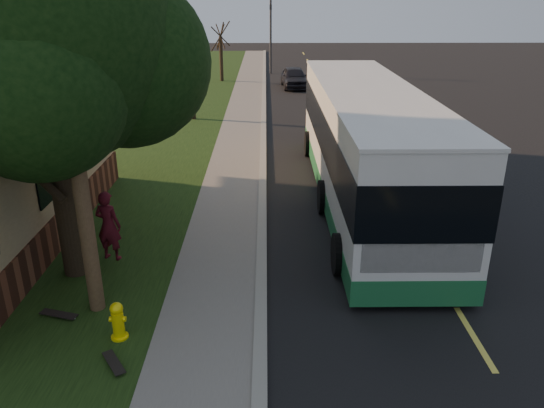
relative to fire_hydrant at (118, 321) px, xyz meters
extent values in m
plane|color=black|center=(2.60, 0.00, -0.43)|extent=(120.00, 120.00, 0.00)
cube|color=black|center=(6.60, 10.00, -0.43)|extent=(8.00, 80.00, 0.01)
cube|color=gray|center=(2.60, 10.00, -0.37)|extent=(0.25, 80.00, 0.12)
cube|color=slate|center=(1.60, 10.00, -0.39)|extent=(2.00, 80.00, 0.08)
cube|color=black|center=(-1.90, 10.00, -0.40)|extent=(5.00, 80.00, 0.07)
cylinder|color=yellow|center=(0.00, 0.00, -0.09)|extent=(0.22, 0.22, 0.55)
sphere|color=yellow|center=(0.00, 0.00, 0.26)|extent=(0.24, 0.24, 0.24)
cylinder|color=yellow|center=(0.00, 0.00, 0.04)|extent=(0.30, 0.10, 0.10)
cylinder|color=yellow|center=(0.00, 0.00, 0.04)|extent=(0.10, 0.18, 0.10)
cylinder|color=yellow|center=(0.00, 0.00, -0.34)|extent=(0.32, 0.32, 0.04)
cylinder|color=#473321|center=(-0.70, 1.00, 4.14)|extent=(0.30, 0.30, 9.00)
cylinder|color=black|center=(-1.60, 2.50, 1.64)|extent=(0.56, 0.56, 4.00)
sphere|color=black|center=(-1.60, 2.50, 4.84)|extent=(5.20, 5.20, 5.20)
sphere|color=black|center=(-0.20, 3.10, 4.24)|extent=(3.60, 3.60, 3.60)
sphere|color=black|center=(-1.30, 1.20, 3.94)|extent=(3.20, 3.20, 3.20)
sphere|color=black|center=(-2.20, 3.90, 5.24)|extent=(3.40, 3.40, 3.40)
cylinder|color=black|center=(-0.90, 18.00, 1.29)|extent=(0.24, 0.24, 3.30)
cylinder|color=black|center=(-0.90, 18.00, 2.94)|extent=(1.38, 0.57, 2.01)
cylinder|color=black|center=(-0.90, 18.00, 2.94)|extent=(0.74, 1.21, 1.58)
cylinder|color=black|center=(-0.90, 18.00, 2.94)|extent=(0.65, 1.05, 1.95)
cylinder|color=black|center=(-0.90, 18.00, 2.94)|extent=(1.28, 0.53, 1.33)
cylinder|color=black|center=(-0.90, 18.00, 2.94)|extent=(0.75, 1.21, 1.70)
cylinder|color=black|center=(-0.40, 30.00, 1.15)|extent=(0.24, 0.24, 3.03)
cylinder|color=black|center=(-0.40, 30.00, 2.66)|extent=(1.38, 0.57, 2.01)
cylinder|color=black|center=(-0.40, 30.00, 2.66)|extent=(0.74, 1.21, 1.58)
cylinder|color=black|center=(-0.40, 30.00, 2.66)|extent=(0.65, 1.05, 1.95)
cylinder|color=black|center=(-0.40, 30.00, 2.66)|extent=(1.28, 0.53, 1.33)
cylinder|color=black|center=(-0.40, 30.00, 2.66)|extent=(0.75, 1.21, 1.70)
cylinder|color=#2D2D30|center=(3.10, 34.00, 2.32)|extent=(0.16, 0.16, 5.50)
imported|color=black|center=(3.10, 34.00, 4.07)|extent=(0.18, 0.22, 1.10)
cube|color=silver|center=(5.70, 7.13, 1.52)|extent=(2.64, 12.67, 2.85)
cube|color=#1C6335|center=(5.70, 7.13, 0.04)|extent=(2.66, 12.69, 0.58)
cube|color=black|center=(5.70, 7.13, 1.73)|extent=(2.68, 12.71, 1.16)
cube|color=black|center=(5.70, 0.82, 1.36)|extent=(2.34, 0.06, 1.69)
cube|color=yellow|center=(5.70, 0.83, 2.79)|extent=(1.69, 0.06, 0.37)
cube|color=#FFF2CC|center=(4.91, 0.81, 0.15)|extent=(0.26, 0.04, 0.16)
cube|color=#FFF2CC|center=(6.49, 0.81, 0.15)|extent=(0.26, 0.04, 0.16)
cube|color=silver|center=(5.70, 7.13, 2.97)|extent=(2.69, 12.72, 0.08)
cylinder|color=black|center=(4.38, 2.48, 0.05)|extent=(0.30, 0.97, 0.97)
cylinder|color=black|center=(7.02, 2.48, 0.05)|extent=(0.30, 0.97, 0.97)
cylinder|color=black|center=(4.38, 6.07, 0.05)|extent=(0.30, 0.97, 0.97)
cylinder|color=black|center=(7.02, 6.07, 0.05)|extent=(0.30, 0.97, 0.97)
cylinder|color=black|center=(4.38, 11.77, 0.05)|extent=(0.30, 0.97, 0.97)
cylinder|color=black|center=(7.02, 11.77, 0.05)|extent=(0.30, 0.97, 0.97)
imported|color=#4E0F1A|center=(-0.98, 3.14, 0.49)|extent=(0.71, 0.56, 1.71)
cube|color=black|center=(0.10, -0.79, -0.30)|extent=(0.56, 0.71, 0.02)
cylinder|color=silver|center=(0.24, -1.00, -0.34)|extent=(0.16, 0.13, 0.05)
cylinder|color=silver|center=(-0.04, -0.57, -0.34)|extent=(0.16, 0.13, 0.05)
cube|color=black|center=(-1.37, 0.68, -0.30)|extent=(0.80, 0.41, 0.02)
cylinder|color=silver|center=(-1.11, 0.60, -0.34)|extent=(0.10, 0.18, 0.05)
cylinder|color=silver|center=(-1.63, 0.76, -0.34)|extent=(0.10, 0.18, 0.05)
imported|color=black|center=(4.60, 27.50, 0.24)|extent=(1.83, 4.04, 1.35)
camera|label=1|loc=(2.72, -8.19, 5.60)|focal=35.00mm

